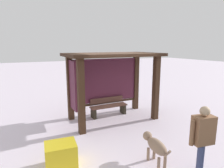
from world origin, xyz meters
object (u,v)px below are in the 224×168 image
Objects in this scene: grit_bin at (61,155)px; dog at (155,145)px; person_walking at (202,136)px; bus_shelter at (109,72)px; bench_left_inside at (108,107)px.

dog is at bearing -23.42° from grit_bin.
grit_bin is at bearing 147.33° from person_walking.
bus_shelter is 2.27× the size of bench_left_inside.
dog reaches higher than grit_bin.
bus_shelter reaches higher than person_walking.
bench_left_inside is 2.14× the size of grit_bin.
dog is (-0.37, -3.40, 0.11)m from bench_left_inside.
dog is at bearing -95.02° from bus_shelter.
dog is 2.21m from grit_bin.
bench_left_inside is (0.10, 0.23, -1.46)m from bus_shelter.
grit_bin is (-2.40, -2.53, -0.07)m from bench_left_inside.
person_walking is 1.50× the size of dog.
bus_shelter reaches higher than bench_left_inside.
bus_shelter is at bearing 94.20° from person_walking.
bus_shelter reaches higher than grit_bin.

